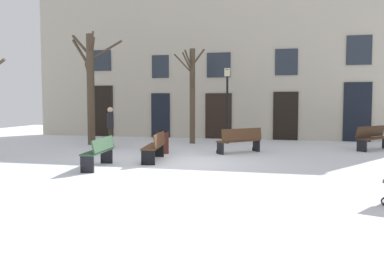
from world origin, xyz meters
TOP-DOWN VIEW (x-y plane):
  - ground_plane at (0.00, 0.00)m, footprint 32.45×32.45m
  - building_facade at (0.00, 8.28)m, footprint 20.28×0.60m
  - tree_foreground at (-0.88, 5.57)m, footprint 1.13×1.70m
  - tree_left_of_center at (-5.14, 4.18)m, footprint 2.37×2.09m
  - streetlamp at (0.64, 5.96)m, footprint 0.30×0.30m
  - litter_bin at (-1.19, 2.01)m, footprint 0.47×0.47m
  - bench_back_to_back_right at (1.55, 2.76)m, footprint 1.59×1.52m
  - bench_near_lamp at (6.56, 4.84)m, footprint 1.63×1.71m
  - bench_facing_shops at (-0.91, 0.28)m, footprint 0.74×1.92m
  - bench_by_litter_bin at (-2.06, -1.34)m, footprint 0.65×1.79m
  - person_near_bench at (-3.80, 3.24)m, footprint 0.38×0.44m

SIDE VIEW (x-z plane):
  - ground_plane at x=0.00m, z-range 0.00..0.00m
  - litter_bin at x=-1.19m, z-range 0.00..0.83m
  - bench_by_litter_bin at x=-2.06m, z-range 0.03..0.91m
  - bench_facing_shops at x=-0.91m, z-range 0.02..0.93m
  - bench_back_to_back_right at x=1.55m, z-range 0.02..0.94m
  - bench_near_lamp at x=6.56m, z-range 0.02..0.96m
  - person_near_bench at x=-3.80m, z-range 0.09..1.76m
  - streetlamp at x=0.64m, z-range 0.40..3.85m
  - tree_foreground at x=-0.88m, z-range 0.13..4.45m
  - tree_left_of_center at x=-5.14m, z-range 0.26..5.13m
  - building_facade at x=0.00m, z-range 0.03..8.36m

